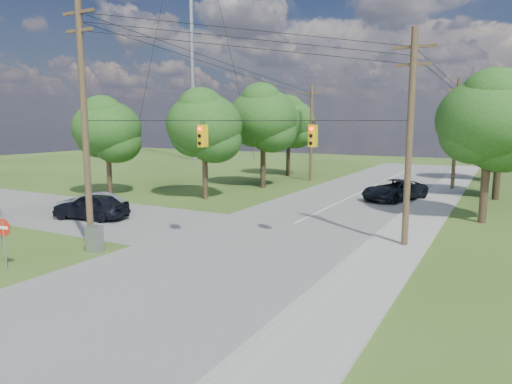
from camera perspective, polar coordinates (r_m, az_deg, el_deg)
The scene contains 22 objects.
ground at distance 20.65m, azimuth -12.11°, elevation -8.73°, with size 140.00×140.00×0.00m, color #35511B.
main_road at distance 23.48m, azimuth -0.30°, elevation -6.36°, with size 10.00×100.00×0.03m, color gray.
sidewalk_east at distance 21.16m, azimuth 15.94°, elevation -8.27°, with size 2.60×100.00×0.12m, color #A5A29B.
pole_sw at distance 23.28m, azimuth -20.65°, elevation 8.43°, with size 2.00×0.32×12.00m.
pole_ne at distance 23.19m, azimuth 18.66°, elevation 6.65°, with size 2.00×0.32×10.50m.
pole_north_e at distance 45.01m, azimuth 23.69°, elevation 6.72°, with size 2.00×0.32×10.00m.
pole_north_w at distance 48.31m, azimuth 6.93°, elevation 7.46°, with size 2.00×0.32×10.00m.
power_lines at distance 28.92m, azimuth 5.31°, elevation 14.69°, with size 13.93×29.62×4.93m.
traffic_signals at distance 21.91m, azimuth 0.23°, elevation 7.08°, with size 4.91×3.27×1.05m.
radio_mast at distance 77.42m, azimuth -8.09°, elevation 20.83°, with size 0.70×0.70×45.00m, color gray.
tree_w_near at distance 36.48m, azimuth -6.48°, elevation 8.34°, with size 6.00×6.00×8.40m.
tree_w_mid at distance 42.79m, azimuth 0.89°, elevation 9.32°, with size 6.40×6.40×9.22m.
tree_w_far at distance 52.64m, azimuth 4.10°, elevation 8.82°, with size 6.00×6.00×8.73m.
tree_e_near at distance 30.83m, azimuth 27.17°, elevation 8.01°, with size 6.20×6.20×8.81m.
tree_e_mid at distance 40.82m, azimuth 28.40°, elevation 8.78°, with size 6.60×6.60×9.64m.
tree_e_far at distance 52.83m, azimuth 27.39°, elevation 7.52°, with size 5.80×5.80×8.32m.
tree_cross_n at distance 39.86m, azimuth -18.12°, elevation 7.52°, with size 5.60×5.60×7.91m.
car_cross_dark at distance 30.74m, azimuth -19.96°, elevation -1.66°, with size 1.96×4.88×1.66m, color black.
car_cross_silver at distance 32.33m, azimuth -20.00°, elevation -1.37°, with size 1.53×4.39×1.45m, color #A3A5AA.
car_main_north at distance 37.50m, azimuth 16.92°, elevation 0.24°, with size 2.70×5.86×1.63m, color black.
control_cabinet at distance 23.08m, azimuth -19.54°, elevation -5.56°, with size 0.70×0.50×1.26m, color gray.
do_not_enter_sign at distance 21.57m, azimuth -29.01°, elevation -4.46°, with size 0.73×0.17×2.19m.
Camera 1 is at (13.02, -14.81, 6.11)m, focal length 32.00 mm.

